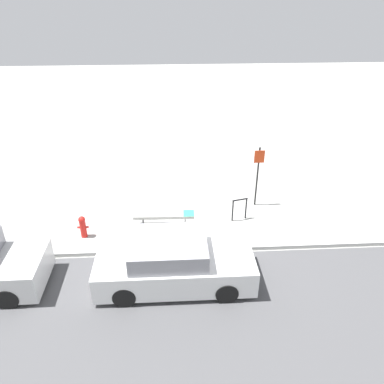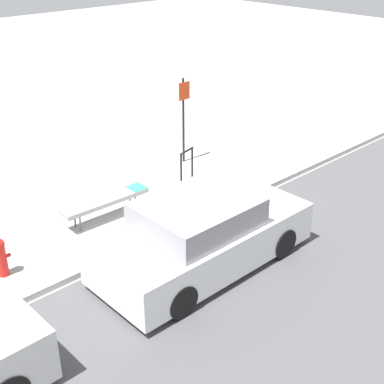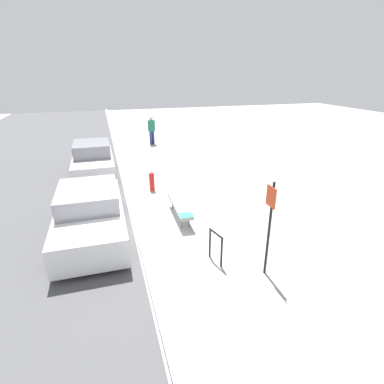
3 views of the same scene
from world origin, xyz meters
TOP-DOWN VIEW (x-y plane):
  - ground_plane at (0.00, 0.00)m, footprint 60.00×60.00m
  - curb at (0.00, 0.00)m, footprint 60.00×0.20m
  - bench at (-0.31, 1.42)m, footprint 2.05×0.47m
  - bike_rack at (2.29, 1.66)m, footprint 0.55×0.18m
  - sign_post at (3.05, 2.62)m, footprint 0.36×0.08m
  - fire_hydrant at (-2.93, 0.95)m, footprint 0.36×0.22m
  - pedestrian at (-10.98, 2.31)m, footprint 0.37×0.46m
  - parked_car_near at (-0.02, -1.30)m, footprint 4.24×1.86m
  - parked_car_far at (-5.52, -1.25)m, footprint 4.00×1.77m

SIDE VIEW (x-z plane):
  - ground_plane at x=0.00m, z-range 0.00..0.00m
  - curb at x=0.00m, z-range 0.00..0.13m
  - fire_hydrant at x=-2.93m, z-range 0.03..0.79m
  - bench at x=-0.31m, z-range 0.18..0.68m
  - bike_rack at x=2.29m, z-range 0.09..0.91m
  - parked_car_near at x=-0.02m, z-range -0.06..1.35m
  - parked_car_far at x=-5.52m, z-range -0.08..1.42m
  - pedestrian at x=-10.98m, z-range 0.06..1.83m
  - sign_post at x=3.05m, z-range 0.23..2.53m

